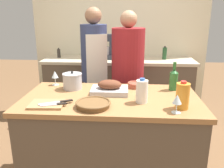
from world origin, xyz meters
name	(u,v)px	position (x,y,z in m)	size (l,w,h in m)	color
kitchen_island	(111,142)	(0.00, 0.00, 0.44)	(1.51, 0.80, 0.88)	brown
back_counter	(118,89)	(0.00, 1.49, 0.47)	(2.16, 0.60, 0.93)	brown
back_wall	(120,33)	(0.00, 1.84, 1.27)	(2.66, 0.10, 2.55)	beige
roasting_pan	(110,88)	(-0.02, 0.10, 0.92)	(0.33, 0.24, 0.12)	#BCBCC1
wicker_basket	(93,104)	(-0.12, -0.24, 0.90)	(0.27, 0.27, 0.05)	brown
cutting_board	(47,104)	(-0.48, -0.23, 0.89)	(0.27, 0.21, 0.02)	#AD7F51
stock_pot	(72,81)	(-0.38, 0.21, 0.95)	(0.18, 0.18, 0.17)	#B7B7BC
mixing_bowl	(135,85)	(0.21, 0.29, 0.90)	(0.15, 0.15, 0.05)	#A84C38
juice_jug	(183,96)	(0.55, -0.21, 0.98)	(0.10, 0.10, 0.21)	orange
milk_jug	(142,91)	(0.26, -0.11, 0.97)	(0.09, 0.09, 0.20)	white
wine_bottle_green	(174,79)	(0.56, 0.24, 0.98)	(0.08, 0.08, 0.26)	#28662D
wine_glass_left	(177,100)	(0.49, -0.30, 0.98)	(0.07, 0.07, 0.14)	silver
wine_glass_right	(55,75)	(-0.58, 0.31, 0.98)	(0.07, 0.07, 0.14)	silver
knife_chef	(57,102)	(-0.41, -0.21, 0.90)	(0.25, 0.15, 0.01)	#B7B7BC
knife_paring	(55,104)	(-0.41, -0.26, 0.90)	(0.19, 0.09, 0.01)	#B7B7BC
stand_mixer	(107,49)	(-0.17, 1.46, 1.08)	(0.18, 0.14, 0.35)	#333842
condiment_bottle_tall	(165,53)	(0.66, 1.50, 1.02)	(0.06, 0.06, 0.19)	#234C28
condiment_bottle_short	(59,53)	(-0.89, 1.53, 0.99)	(0.05, 0.05, 0.14)	#332D28
condiment_bottle_extra	(121,56)	(0.04, 1.38, 0.99)	(0.06, 0.06, 0.14)	#332D28
person_cook_aproned	(95,70)	(-0.26, 0.83, 0.91)	(0.32, 0.34, 1.64)	beige
person_cook_guest	(128,75)	(0.14, 0.75, 0.88)	(0.37, 0.37, 1.60)	beige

